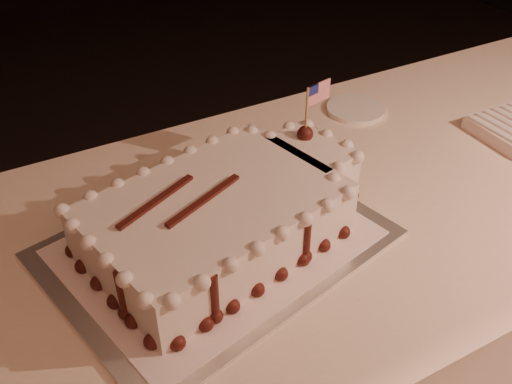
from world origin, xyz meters
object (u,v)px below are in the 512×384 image
cake_board (216,244)px  side_plate (355,109)px  banquet_table (296,334)px  sheet_cake (228,212)px

cake_board → side_plate: 0.57m
banquet_table → sheet_cake: size_ratio=4.44×
sheet_cake → banquet_table: bearing=3.4°
cake_board → sheet_cake: bearing=0.5°
cake_board → banquet_table: bearing=-8.2°
banquet_table → cake_board: 0.43m
side_plate → cake_board: bearing=-151.7°
cake_board → sheet_cake: sheet_cake is taller
banquet_table → cake_board: bearing=-175.1°
cake_board → side_plate: size_ratio=3.93×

